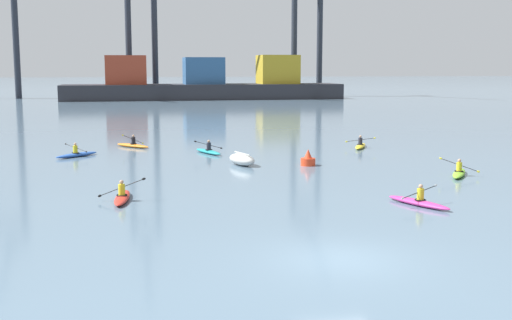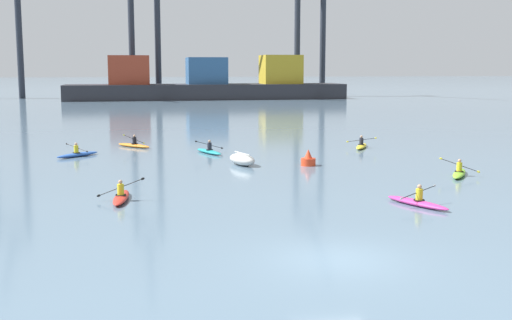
% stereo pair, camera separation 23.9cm
% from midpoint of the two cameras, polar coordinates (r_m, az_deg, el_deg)
% --- Properties ---
extents(ground_plane, '(800.00, 800.00, 0.00)m').
position_cam_midpoint_polar(ground_plane, '(20.52, 7.05, -8.69)').
color(ground_plane, slate).
extents(container_barge, '(52.18, 9.71, 8.30)m').
position_cam_midpoint_polar(container_barge, '(123.26, -4.66, 6.68)').
color(container_barge, '#28282D').
rests_on(container_barge, ground).
extents(gantry_crane_east_mid, '(6.66, 20.97, 35.53)m').
position_cam_midpoint_polar(gantry_crane_east_mid, '(135.92, 4.58, 13.21)').
color(gantry_crane_east_mid, '#232833').
rests_on(gantry_crane_east_mid, ground).
extents(capsized_dinghy, '(1.82, 2.81, 0.76)m').
position_cam_midpoint_polar(capsized_dinghy, '(39.62, -1.42, 0.05)').
color(capsized_dinghy, beige).
rests_on(capsized_dinghy, ground).
extents(channel_buoy, '(0.90, 0.90, 1.00)m').
position_cam_midpoint_polar(channel_buoy, '(39.55, 4.43, 0.03)').
color(channel_buoy, red).
rests_on(channel_buoy, ground).
extents(kayak_teal, '(2.09, 3.40, 0.99)m').
position_cam_midpoint_polar(kayak_teal, '(45.13, -4.37, 0.79)').
color(kayak_teal, teal).
rests_on(kayak_teal, ground).
extents(kayak_yellow, '(2.13, 3.28, 0.95)m').
position_cam_midpoint_polar(kayak_yellow, '(48.73, 9.04, 1.26)').
color(kayak_yellow, yellow).
rests_on(kayak_yellow, ground).
extents(kayak_orange, '(2.69, 2.96, 1.09)m').
position_cam_midpoint_polar(kayak_orange, '(49.39, -10.93, 1.30)').
color(kayak_orange, orange).
rests_on(kayak_orange, ground).
extents(kayak_magenta, '(2.10, 3.36, 0.95)m').
position_cam_midpoint_polar(kayak_magenta, '(28.89, 13.89, -3.58)').
color(kayak_magenta, '#C13384').
rests_on(kayak_magenta, ground).
extents(kayak_lime, '(2.39, 3.16, 1.00)m').
position_cam_midpoint_polar(kayak_lime, '(37.42, 17.26, -1.07)').
color(kayak_lime, '#7ABC2D').
rests_on(kayak_lime, ground).
extents(kayak_red, '(2.16, 3.44, 1.06)m').
position_cam_midpoint_polar(kayak_red, '(29.73, -11.93, -3.19)').
color(kayak_red, red).
rests_on(kayak_red, ground).
extents(kayak_blue, '(2.88, 2.78, 0.95)m').
position_cam_midpoint_polar(kayak_blue, '(45.01, -15.66, 0.50)').
color(kayak_blue, '#2856B2').
rests_on(kayak_blue, ground).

